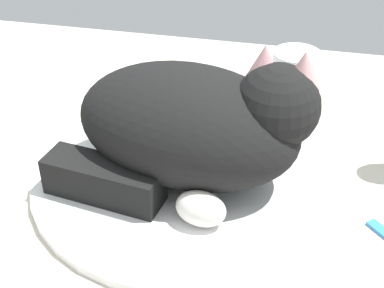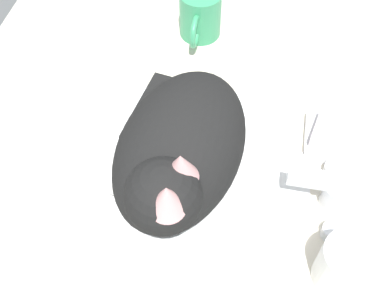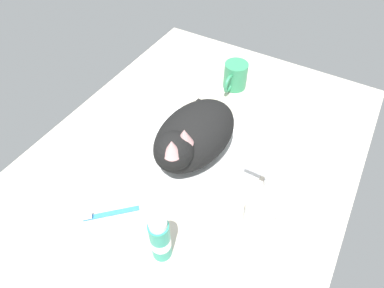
{
  "view_description": "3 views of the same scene",
  "coord_description": "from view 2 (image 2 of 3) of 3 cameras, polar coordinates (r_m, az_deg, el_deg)",
  "views": [
    {
      "loc": [
        12.44,
        -52.83,
        42.45
      ],
      "look_at": [
        0.22,
        1.5,
        4.23
      ],
      "focal_mm": 52.57,
      "sensor_mm": 36.0,
      "label": 1
    },
    {
      "loc": [
        36.4,
        8.57,
        59.88
      ],
      "look_at": [
        -2.5,
        1.02,
        5.54
      ],
      "focal_mm": 44.21,
      "sensor_mm": 36.0,
      "label": 2
    },
    {
      "loc": [
        50.18,
        28.06,
        69.19
      ],
      "look_at": [
        2.6,
        0.59,
        7.09
      ],
      "focal_mm": 30.53,
      "sensor_mm": 36.0,
      "label": 3
    }
  ],
  "objects": [
    {
      "name": "soap_dish",
      "position": [
        0.77,
        15.77,
        0.68
      ],
      "size": [
        9.0,
        6.4,
        1.2
      ],
      "primitive_type": "cube",
      "color": "white",
      "rests_on": "ground_plane"
    },
    {
      "name": "faucet",
      "position": [
        0.69,
        16.17,
        -5.62
      ],
      "size": [
        12.97,
        8.88,
        6.37
      ],
      "color": "silver",
      "rests_on": "ground_plane"
    },
    {
      "name": "cat",
      "position": [
        0.63,
        -1.84,
        -1.05
      ],
      "size": [
        30.67,
        20.8,
        16.75
      ],
      "color": "black",
      "rests_on": "sink_basin"
    },
    {
      "name": "coffee_mug",
      "position": [
        0.89,
        0.97,
        15.31
      ],
      "size": [
        11.78,
        7.62,
        8.76
      ],
      "color": "#389966",
      "rests_on": "ground_plane"
    },
    {
      "name": "soap_bar",
      "position": [
        0.76,
        16.05,
        1.41
      ],
      "size": [
        7.06,
        5.46,
        2.06
      ],
      "primitive_type": "cube",
      "rotation": [
        0.0,
        0.0,
        -0.22
      ],
      "color": "silver",
      "rests_on": "soap_dish"
    },
    {
      "name": "rinse_cup",
      "position": [
        0.63,
        17.99,
        -13.84
      ],
      "size": [
        6.97,
        6.97,
        7.55
      ],
      "color": "white",
      "rests_on": "ground_plane"
    },
    {
      "name": "ground_plane",
      "position": [
        0.72,
        -1.18,
        -4.77
      ],
      "size": [
        110.0,
        82.5,
        3.0
      ],
      "primitive_type": "cube",
      "color": "beige"
    },
    {
      "name": "sink_basin",
      "position": [
        0.7,
        -1.21,
        -3.91
      ],
      "size": [
        37.48,
        37.48,
        1.06
      ],
      "primitive_type": "cylinder",
      "color": "white",
      "rests_on": "ground_plane"
    }
  ]
}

